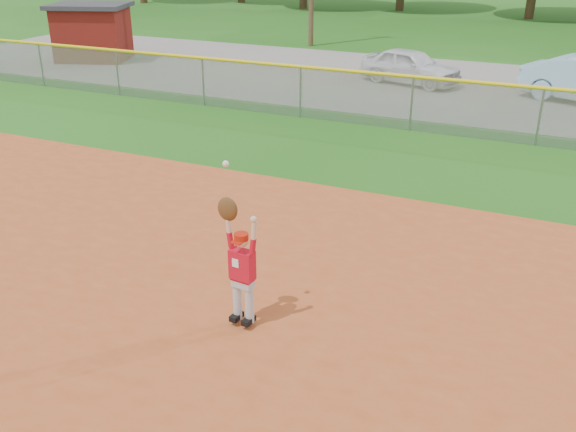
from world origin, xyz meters
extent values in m
plane|color=#1E5814|center=(0.00, 0.00, 0.00)|extent=(120.00, 120.00, 0.00)
cube|color=slate|center=(0.00, 16.00, 0.01)|extent=(44.00, 10.00, 0.03)
imported|color=silver|center=(-1.51, 15.73, 0.65)|extent=(3.92, 2.41, 1.25)
cube|color=#5C120D|center=(-14.92, 14.66, 1.08)|extent=(3.31, 2.89, 2.17)
cube|color=#333338|center=(-14.92, 14.66, 2.25)|extent=(3.75, 3.33, 0.17)
cube|color=gray|center=(0.00, 10.00, 0.75)|extent=(40.00, 0.03, 1.50)
cylinder|color=yellow|center=(0.00, 10.00, 1.50)|extent=(40.00, 0.10, 0.10)
cylinder|color=gray|center=(-13.33, 10.00, 0.75)|extent=(0.06, 0.06, 1.50)
cylinder|color=gray|center=(-10.00, 10.00, 0.75)|extent=(0.06, 0.06, 1.50)
cylinder|color=gray|center=(-6.67, 10.00, 0.75)|extent=(0.06, 0.06, 1.50)
cylinder|color=gray|center=(-3.33, 10.00, 0.75)|extent=(0.06, 0.06, 1.50)
cylinder|color=gray|center=(0.00, 10.00, 0.75)|extent=(0.06, 0.06, 1.50)
cylinder|color=gray|center=(3.33, 10.00, 0.75)|extent=(0.06, 0.06, 1.50)
cylinder|color=silver|center=(0.26, -0.48, 0.39)|extent=(0.14, 0.14, 0.56)
cylinder|color=silver|center=(0.46, -0.50, 0.39)|extent=(0.14, 0.14, 0.56)
cube|color=black|center=(0.25, -0.51, 0.15)|extent=(0.13, 0.24, 0.08)
cube|color=black|center=(0.45, -0.53, 0.15)|extent=(0.13, 0.24, 0.08)
cube|color=silver|center=(0.36, -0.49, 0.71)|extent=(0.31, 0.19, 0.11)
cube|color=maroon|center=(0.36, -0.49, 0.77)|extent=(0.32, 0.20, 0.05)
cube|color=red|center=(0.36, -0.49, 0.99)|extent=(0.35, 0.21, 0.43)
cube|color=white|center=(0.30, -0.58, 1.04)|extent=(0.10, 0.02, 0.12)
sphere|color=beige|center=(0.36, -0.49, 1.35)|extent=(0.21, 0.21, 0.19)
cylinder|color=#B51C0B|center=(0.36, -0.49, 1.41)|extent=(0.21, 0.21, 0.09)
cube|color=#B51C0B|center=(0.35, -0.59, 1.37)|extent=(0.16, 0.13, 0.02)
cylinder|color=red|center=(0.18, -0.47, 1.31)|extent=(0.12, 0.09, 0.23)
cylinder|color=beige|center=(0.16, -0.47, 1.55)|extent=(0.09, 0.08, 0.25)
ellipsoid|color=#4C2D14|center=(0.16, -0.47, 1.77)|extent=(0.30, 0.16, 0.34)
sphere|color=white|center=(0.16, -0.47, 2.40)|extent=(0.09, 0.09, 0.09)
cylinder|color=red|center=(0.54, -0.51, 1.31)|extent=(0.12, 0.09, 0.23)
cylinder|color=beige|center=(0.56, -0.51, 1.55)|extent=(0.09, 0.08, 0.25)
sphere|color=beige|center=(0.56, -0.51, 1.71)|extent=(0.10, 0.10, 0.09)
camera|label=1|loc=(4.09, -7.19, 5.14)|focal=40.00mm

